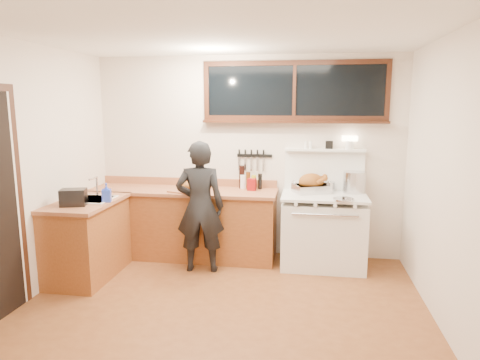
% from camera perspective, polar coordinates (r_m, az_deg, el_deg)
% --- Properties ---
extents(ground_plane, '(4.00, 3.50, 0.02)m').
position_cam_1_polar(ground_plane, '(4.34, -2.54, -17.24)').
color(ground_plane, brown).
extents(room_shell, '(4.10, 3.60, 2.65)m').
position_cam_1_polar(room_shell, '(3.87, -2.73, 5.14)').
color(room_shell, beige).
rests_on(room_shell, ground).
extents(counter_back, '(2.44, 0.64, 1.00)m').
position_cam_1_polar(counter_back, '(5.67, -7.57, -5.64)').
color(counter_back, brown).
rests_on(counter_back, ground).
extents(counter_left, '(0.64, 1.09, 0.90)m').
position_cam_1_polar(counter_left, '(5.28, -19.66, -7.37)').
color(counter_left, brown).
rests_on(counter_left, ground).
extents(sink_unit, '(0.50, 0.45, 0.37)m').
position_cam_1_polar(sink_unit, '(5.24, -19.33, -3.02)').
color(sink_unit, white).
rests_on(sink_unit, counter_left).
extents(vintage_stove, '(1.02, 0.74, 1.59)m').
position_cam_1_polar(vintage_stove, '(5.41, 11.02, -6.38)').
color(vintage_stove, white).
rests_on(vintage_stove, ground).
extents(back_window, '(2.32, 0.13, 0.77)m').
position_cam_1_polar(back_window, '(5.50, 7.23, 10.84)').
color(back_window, black).
rests_on(back_window, room_shell).
extents(knife_strip, '(0.46, 0.03, 0.28)m').
position_cam_1_polar(knife_strip, '(5.59, 1.76, 3.17)').
color(knife_strip, black).
rests_on(knife_strip, room_shell).
extents(man, '(0.62, 0.45, 1.57)m').
position_cam_1_polar(man, '(5.09, -5.34, -3.58)').
color(man, black).
rests_on(man, ground).
extents(soap_bottle, '(0.12, 0.12, 0.21)m').
position_cam_1_polar(soap_bottle, '(5.02, -17.37, -1.61)').
color(soap_bottle, blue).
rests_on(soap_bottle, counter_left).
extents(toaster, '(0.30, 0.25, 0.18)m').
position_cam_1_polar(toaster, '(4.96, -21.32, -2.17)').
color(toaster, black).
rests_on(toaster, counter_left).
extents(cutting_board, '(0.44, 0.38, 0.13)m').
position_cam_1_polar(cutting_board, '(5.38, -7.26, -1.05)').
color(cutting_board, '#9F603F').
rests_on(cutting_board, counter_back).
extents(roast_turkey, '(0.50, 0.44, 0.24)m').
position_cam_1_polar(roast_turkey, '(5.37, 9.50, -0.61)').
color(roast_turkey, silver).
rests_on(roast_turkey, vintage_stove).
extents(stockpot, '(0.36, 0.36, 0.26)m').
position_cam_1_polar(stockpot, '(5.49, 15.02, -0.27)').
color(stockpot, silver).
rests_on(stockpot, vintage_stove).
extents(saucepan, '(0.19, 0.30, 0.12)m').
position_cam_1_polar(saucepan, '(5.49, 11.70, -0.85)').
color(saucepan, silver).
rests_on(saucepan, vintage_stove).
extents(pot_lid, '(0.28, 0.28, 0.04)m').
position_cam_1_polar(pot_lid, '(5.02, 13.62, -2.51)').
color(pot_lid, silver).
rests_on(pot_lid, vintage_stove).
extents(coffee_tin, '(0.11, 0.10, 0.15)m').
position_cam_1_polar(coffee_tin, '(5.44, 1.58, -0.60)').
color(coffee_tin, maroon).
rests_on(coffee_tin, counter_back).
extents(pitcher, '(0.13, 0.13, 0.18)m').
position_cam_1_polar(pitcher, '(5.57, 0.38, -0.18)').
color(pitcher, white).
rests_on(pitcher, counter_back).
extents(bottle_cluster, '(0.30, 0.07, 0.30)m').
position_cam_1_polar(bottle_cluster, '(5.54, 1.10, 0.10)').
color(bottle_cluster, black).
rests_on(bottle_cluster, counter_back).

